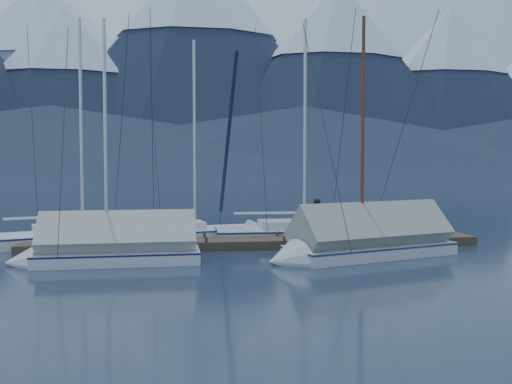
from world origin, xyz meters
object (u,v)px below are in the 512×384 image
Objects in this scene: sailboat_covered_near at (358,244)px; person at (318,218)px; sailboat_open_mid at (206,234)px; sailboat_open_right at (317,235)px; sailboat_open_left at (96,238)px; sailboat_covered_far at (103,250)px.

person is at bearing 105.12° from sailboat_covered_near.
sailboat_open_right reaches higher than sailboat_open_mid.
sailboat_open_left is 1.15× the size of sailboat_covered_far.
sailboat_open_mid is 0.91× the size of sailboat_open_right.
sailboat_open_mid is 1.02× the size of sailboat_covered_near.
sailboat_open_left is at bearing -172.41° from sailboat_open_mid.
sailboat_open_mid is 1.08× the size of sailboat_covered_far.
sailboat_open_left is at bearing 68.55° from person.
sailboat_open_mid is 4.90m from sailboat_open_right.
sailboat_covered_far reaches higher than person.
person is (4.31, -2.97, 0.96)m from sailboat_open_mid.
person is (-0.74, 2.76, 0.66)m from sailboat_covered_near.
sailboat_covered_near is at bearing -86.71° from sailboat_open_right.
sailboat_open_right is 6.67× the size of person.
sailboat_covered_far is at bearing -79.33° from sailboat_open_left.
sailboat_open_right is at bearing -2.50° from sailboat_open_left.
sailboat_covered_far is (-8.77, 0.12, -0.04)m from sailboat_covered_near.
person is (8.03, 2.63, 0.69)m from sailboat_covered_far.
sailboat_open_mid reaches higher than sailboat_covered_near.
person is (-0.47, -1.94, 0.94)m from sailboat_open_right.
sailboat_open_left is 6.49× the size of person.
sailboat_open_right is at bearing 93.29° from sailboat_covered_near.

